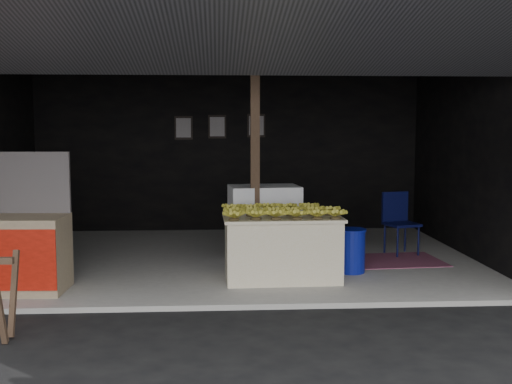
{
  "coord_description": "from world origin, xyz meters",
  "views": [
    {
      "loc": [
        -0.21,
        -6.64,
        1.96
      ],
      "look_at": [
        0.29,
        1.57,
        1.1
      ],
      "focal_mm": 45.0,
      "sensor_mm": 36.0,
      "label": 1
    }
  ],
  "objects": [
    {
      "name": "concrete_slab",
      "position": [
        0.0,
        2.5,
        0.03
      ],
      "size": [
        7.0,
        5.0,
        0.06
      ],
      "primitive_type": "cube",
      "color": "gray",
      "rests_on": "ground"
    },
    {
      "name": "picture_frames",
      "position": [
        -0.17,
        4.89,
        1.93
      ],
      "size": [
        1.62,
        0.04,
        0.46
      ],
      "color": "black",
      "rests_on": "shophouse"
    },
    {
      "name": "plastic_chair",
      "position": [
        2.47,
        2.6,
        0.6
      ],
      "size": [
        0.53,
        0.53,
        0.91
      ],
      "rotation": [
        0.0,
        0.0,
        0.28
      ],
      "color": "#090C32",
      "rests_on": "concrete_slab"
    },
    {
      "name": "white_crate",
      "position": [
        0.45,
        2.17,
        0.59
      ],
      "size": [
        1.02,
        0.74,
        1.06
      ],
      "rotation": [
        0.0,
        0.0,
        0.11
      ],
      "color": "white",
      "rests_on": "concrete_slab"
    },
    {
      "name": "banana_table",
      "position": [
        0.59,
        1.12,
        0.46
      ],
      "size": [
        1.46,
        0.92,
        0.79
      ],
      "rotation": [
        0.0,
        0.0,
        0.02
      ],
      "color": "silver",
      "rests_on": "concrete_slab"
    },
    {
      "name": "banana_pile",
      "position": [
        0.59,
        1.12,
        0.93
      ],
      "size": [
        1.34,
        0.83,
        0.16
      ],
      "primitive_type": null,
      "rotation": [
        0.0,
        0.0,
        0.02
      ],
      "color": "gold",
      "rests_on": "banana_table"
    },
    {
      "name": "water_barrel",
      "position": [
        1.52,
        1.43,
        0.33
      ],
      "size": [
        0.37,
        0.37,
        0.54
      ],
      "primitive_type": "cylinder",
      "color": "navy",
      "rests_on": "concrete_slab"
    },
    {
      "name": "shophouse",
      "position": [
        0.0,
        2.82,
        2.1
      ],
      "size": [
        7.4,
        7.29,
        3.02
      ],
      "color": "black",
      "rests_on": "ground"
    },
    {
      "name": "ground",
      "position": [
        0.0,
        0.0,
        0.0
      ],
      "size": [
        80.0,
        80.0,
        0.0
      ],
      "primitive_type": "plane",
      "color": "black",
      "rests_on": "ground"
    },
    {
      "name": "magenta_rug",
      "position": [
        2.17,
        2.09,
        0.07
      ],
      "size": [
        1.57,
        1.11,
        0.01
      ],
      "primitive_type": "cube",
      "rotation": [
        0.0,
        0.0,
        0.07
      ],
      "color": "maroon",
      "rests_on": "concrete_slab"
    }
  ]
}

